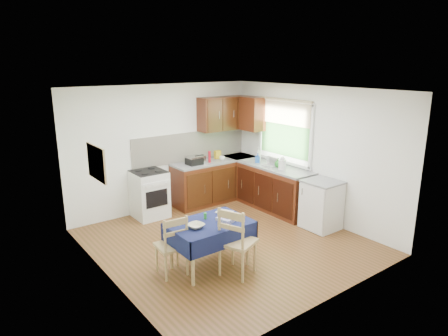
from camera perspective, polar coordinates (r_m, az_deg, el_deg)
floor at (r=6.77m, az=0.43°, el=-10.49°), size 4.20×4.20×0.00m
ceiling at (r=6.13m, az=0.47°, el=11.12°), size 4.00×4.20×0.02m
wall_back at (r=8.06m, az=-8.66°, el=2.89°), size 4.00×0.02×2.50m
wall_front at (r=4.92m, az=15.53°, el=-5.34°), size 4.00×0.02×2.50m
wall_left at (r=5.41m, az=-16.66°, el=-3.54°), size 0.02×4.20×2.50m
wall_right at (r=7.68m, az=12.40°, el=2.11°), size 0.02×4.20×2.50m
base_cabinets at (r=8.32m, az=2.61°, el=-2.41°), size 1.90×2.30×0.86m
worktop_back at (r=8.44m, az=-1.31°, el=1.01°), size 1.90×0.60×0.04m
worktop_right at (r=7.99m, az=7.32°, el=0.10°), size 0.60×1.70×0.04m
worktop_corner at (r=8.82m, az=2.13°, el=1.62°), size 0.60×0.60×0.04m
splashback at (r=8.38m, az=-4.68°, el=3.12°), size 2.70×0.02×0.60m
upper_cabinets at (r=8.54m, az=1.27°, el=7.81°), size 1.20×0.85×0.70m
stove at (r=7.79m, az=-10.61°, el=-3.66°), size 0.60×0.61×0.92m
window at (r=8.05m, az=8.65°, el=5.77°), size 0.04×1.48×1.26m
fridge at (r=7.35m, az=13.75°, el=-5.13°), size 0.58×0.60×0.89m
corkboard at (r=5.60m, az=-17.73°, el=0.70°), size 0.04×0.62×0.47m
dining_table at (r=5.78m, az=-2.08°, el=-8.74°), size 1.15×0.78×0.69m
chair_far at (r=5.66m, az=-7.36°, el=-10.67°), size 0.43×0.43×0.90m
chair_near at (r=5.58m, az=1.71°, el=-10.20°), size 0.58×0.58×1.02m
toaster at (r=8.13m, az=-3.54°, el=1.20°), size 0.24×0.15×0.18m
sandwich_press at (r=8.07m, az=-4.27°, el=1.10°), size 0.30×0.26×0.17m
sauce_bottle at (r=8.21m, az=-2.08°, el=1.61°), size 0.05×0.05×0.24m
yellow_packet at (r=8.54m, az=-0.93°, el=1.93°), size 0.15×0.11×0.18m
dish_rack at (r=8.04m, az=7.03°, el=0.51°), size 0.39×0.30×0.18m
kettle at (r=7.74m, az=8.34°, el=0.59°), size 0.15×0.15×0.25m
cup at (r=8.42m, az=-0.26°, el=1.44°), size 0.13×0.13×0.09m
soap_bottle_a at (r=8.27m, az=4.93°, el=1.89°), size 0.16×0.16×0.30m
soap_bottle_b at (r=8.22m, az=4.83°, el=1.47°), size 0.13×0.13×0.20m
soap_bottle_c at (r=7.92m, az=7.73°, el=0.77°), size 0.15×0.15×0.18m
plate_bowl at (r=5.56m, az=-4.04°, el=-8.24°), size 0.26×0.26×0.06m
book at (r=6.01m, az=-0.29°, el=-6.60°), size 0.26×0.29×0.02m
spice_jar at (r=5.85m, az=-2.70°, el=-6.85°), size 0.04×0.04×0.09m
tea_towel at (r=5.81m, az=0.57°, el=-7.18°), size 0.34×0.30×0.05m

